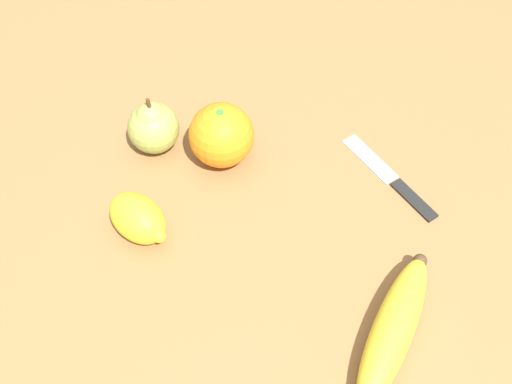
% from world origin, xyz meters
% --- Properties ---
extents(ground_plane, '(3.00, 3.00, 0.00)m').
position_xyz_m(ground_plane, '(0.00, 0.00, 0.00)').
color(ground_plane, olive).
extents(banana, '(0.20, 0.08, 0.04)m').
position_xyz_m(banana, '(-0.01, 0.15, 0.02)').
color(banana, yellow).
rests_on(banana, ground_plane).
extents(orange, '(0.08, 0.08, 0.08)m').
position_xyz_m(orange, '(-0.09, -0.16, 0.04)').
color(orange, orange).
rests_on(orange, ground_plane).
extents(pear, '(0.07, 0.07, 0.09)m').
position_xyz_m(pear, '(-0.05, -0.24, 0.04)').
color(pear, '#99A84C').
rests_on(pear, ground_plane).
extents(lemon, '(0.06, 0.09, 0.05)m').
position_xyz_m(lemon, '(0.06, -0.16, 0.03)').
color(lemon, yellow).
rests_on(lemon, ground_plane).
extents(paring_knife, '(0.07, 0.16, 0.01)m').
position_xyz_m(paring_knife, '(-0.20, 0.04, 0.00)').
color(paring_knife, silver).
rests_on(paring_knife, ground_plane).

